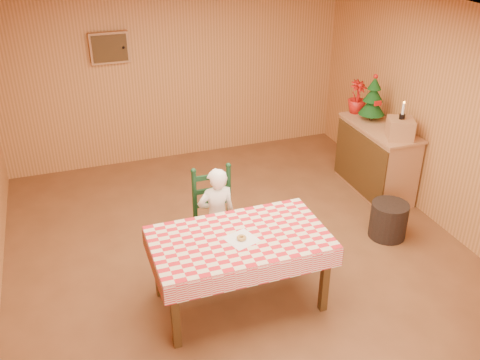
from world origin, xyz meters
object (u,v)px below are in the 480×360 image
seated_child (217,216)px  shelf_unit (376,159)px  storage_bin (388,220)px  christmas_tree (373,99)px  dining_table (240,244)px  ladder_chair (215,218)px  crate (400,129)px

seated_child → shelf_unit: size_ratio=0.91×
shelf_unit → storage_bin: bearing=-113.3°
seated_child → storage_bin: size_ratio=2.62×
shelf_unit → christmas_tree: bearing=88.0°
dining_table → shelf_unit: size_ratio=1.34×
ladder_chair → shelf_unit: (2.47, 0.77, -0.04)m
ladder_chair → seated_child: bearing=-90.0°
storage_bin → crate: bearing=54.5°
crate → storage_bin: (-0.45, -0.64, -0.84)m
crate → christmas_tree: 0.67m
seated_child → dining_table: bearing=90.0°
dining_table → shelf_unit: 2.92m
ladder_chair → seated_child: 0.08m
seated_child → crate: crate is taller
dining_table → crate: 2.76m
seated_child → shelf_unit: (2.47, 0.83, -0.10)m
ladder_chair → shelf_unit: 2.58m
ladder_chair → seated_child: seated_child is taller
dining_table → storage_bin: bearing=14.4°
storage_bin → shelf_unit: bearing=66.7°
storage_bin → seated_child: bearing=174.1°
ladder_chair → seated_child: (0.00, -0.06, 0.06)m
ladder_chair → dining_table: bearing=-90.0°
crate → christmas_tree: (-0.00, 0.65, 0.16)m
shelf_unit → crate: size_ratio=4.13×
dining_table → crate: (2.47, 1.16, 0.37)m
christmas_tree → dining_table: bearing=-143.9°
shelf_unit → storage_bin: 1.16m
dining_table → crate: crate is taller
shelf_unit → crate: bearing=-88.8°
dining_table → ladder_chair: (-0.00, 0.79, -0.18)m
dining_table → ladder_chair: bearing=90.0°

